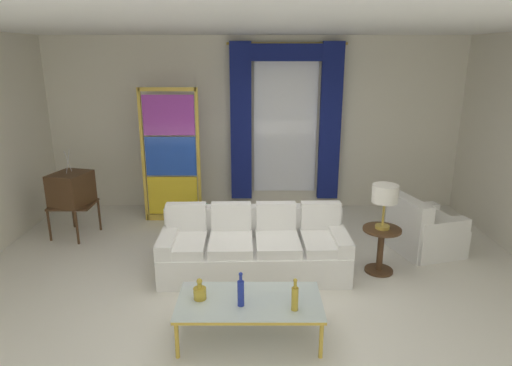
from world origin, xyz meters
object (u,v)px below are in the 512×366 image
at_px(coffee_table, 251,303).
at_px(vintage_tv, 73,190).
at_px(bottle_crystal_tall, 296,297).
at_px(bottle_amber_squat, 242,292).
at_px(couch_white_long, 255,248).
at_px(armchair_white, 424,232).
at_px(stained_glass_divider, 172,159).
at_px(bottle_blue_decanter, 201,292).
at_px(table_lamp_brass, 387,196).
at_px(peacock_figurine, 203,218).
at_px(round_side_table, 382,246).

bearing_deg(coffee_table, vintage_tv, 136.58).
height_order(bottle_crystal_tall, bottle_amber_squat, bottle_amber_squat).
bearing_deg(bottle_crystal_tall, couch_white_long, 103.61).
relative_size(armchair_white, stained_glass_divider, 0.46).
distance_m(couch_white_long, bottle_amber_squat, 1.54).
distance_m(bottle_blue_decanter, armchair_white, 3.50).
bearing_deg(table_lamp_brass, armchair_white, 38.90).
bearing_deg(armchair_white, bottle_blue_decanter, -145.74).
relative_size(bottle_amber_squat, stained_glass_divider, 0.16).
bearing_deg(vintage_tv, peacock_figurine, 5.33).
bearing_deg(bottle_blue_decanter, armchair_white, 34.26).
distance_m(armchair_white, table_lamp_brass, 1.23).
bearing_deg(armchair_white, peacock_figurine, 166.70).
height_order(stained_glass_divider, peacock_figurine, stained_glass_divider).
distance_m(coffee_table, bottle_blue_decanter, 0.49).
bearing_deg(round_side_table, peacock_figurine, 150.71).
relative_size(coffee_table, peacock_figurine, 2.34).
bearing_deg(coffee_table, table_lamp_brass, 39.91).
distance_m(couch_white_long, coffee_table, 1.43).
height_order(bottle_blue_decanter, round_side_table, bottle_blue_decanter).
xyz_separation_m(bottle_blue_decanter, bottle_crystal_tall, (0.90, -0.19, 0.06)).
relative_size(bottle_crystal_tall, bottle_amber_squat, 0.93).
relative_size(coffee_table, bottle_crystal_tall, 4.35).
bearing_deg(stained_glass_divider, vintage_tv, -154.94).
xyz_separation_m(vintage_tv, peacock_figurine, (1.92, 0.18, -0.51)).
xyz_separation_m(coffee_table, bottle_blue_decanter, (-0.48, 0.02, 0.11)).
distance_m(bottle_crystal_tall, bottle_amber_squat, 0.51).
bearing_deg(armchair_white, bottle_crystal_tall, -132.56).
relative_size(couch_white_long, bottle_amber_squat, 6.80).
relative_size(bottle_amber_squat, vintage_tv, 0.26).
xyz_separation_m(bottle_crystal_tall, round_side_table, (1.23, 1.55, -0.19)).
distance_m(couch_white_long, bottle_blue_decanter, 1.50).
bearing_deg(vintage_tv, table_lamp_brass, -15.28).
bearing_deg(armchair_white, stained_glass_divider, 161.71).
xyz_separation_m(bottle_blue_decanter, round_side_table, (2.13, 1.36, -0.13)).
xyz_separation_m(bottle_crystal_tall, armchair_white, (1.99, 2.16, -0.25)).
xyz_separation_m(armchair_white, stained_glass_divider, (-3.73, 1.23, 0.77)).
xyz_separation_m(bottle_amber_squat, stained_glass_divider, (-1.24, 3.32, 0.51)).
bearing_deg(table_lamp_brass, stained_glass_divider, 148.11).
bearing_deg(stained_glass_divider, bottle_amber_squat, -69.52).
relative_size(couch_white_long, bottle_crystal_tall, 7.33).
distance_m(peacock_figurine, round_side_table, 2.81).
xyz_separation_m(coffee_table, table_lamp_brass, (1.65, 1.38, 0.65)).
bearing_deg(bottle_amber_squat, table_lamp_brass, 40.46).
distance_m(couch_white_long, stained_glass_divider, 2.38).
xyz_separation_m(couch_white_long, vintage_tv, (-2.76, 1.15, 0.42)).
height_order(bottle_blue_decanter, peacock_figurine, bottle_blue_decanter).
bearing_deg(bottle_amber_squat, vintage_tv, 134.70).
relative_size(bottle_crystal_tall, round_side_table, 0.54).
bearing_deg(bottle_blue_decanter, bottle_amber_squat, -16.43).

